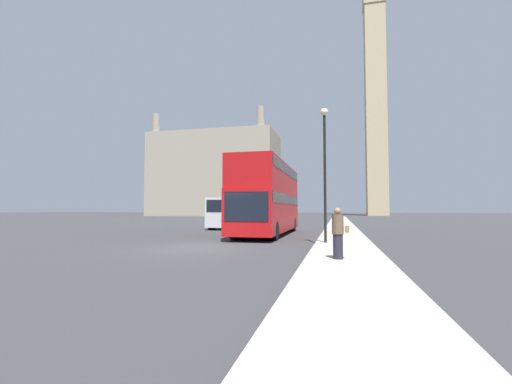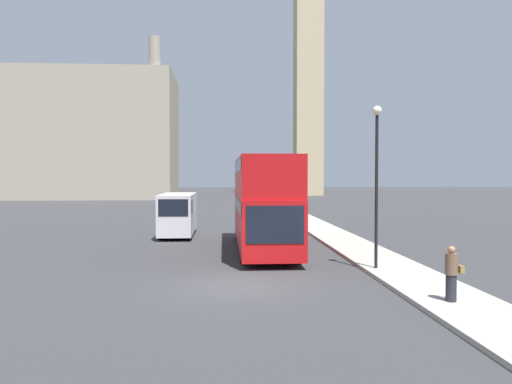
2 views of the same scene
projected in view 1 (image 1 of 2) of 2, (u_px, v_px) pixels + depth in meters
ground_plane at (195, 248)px, 14.68m from camera, size 300.00×300.00×0.00m
sidewalk_strip at (345, 250)px, 13.24m from camera, size 2.52×120.00×0.15m
clock_tower at (375, 71)px, 89.47m from camera, size 5.54×5.71×73.76m
building_block_distant at (215, 175)px, 86.39m from camera, size 30.99×14.91×25.01m
red_double_decker_bus at (268, 196)px, 22.22m from camera, size 2.59×11.11×4.53m
white_van at (228, 212)px, 29.17m from camera, size 1.96×5.83×2.57m
pedestrian at (338, 233)px, 10.39m from camera, size 0.51×0.35×1.56m
street_lamp at (325, 155)px, 15.66m from camera, size 0.36×0.36×6.17m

